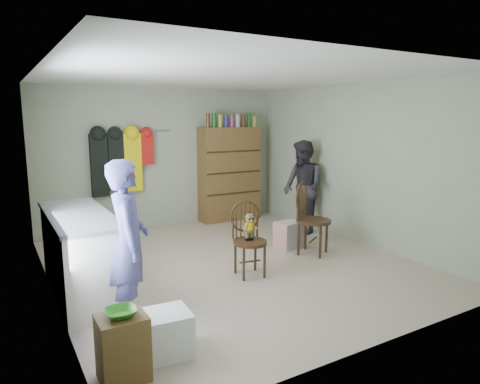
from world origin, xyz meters
TOP-DOWN VIEW (x-y plane):
  - ground_plane at (0.00, 0.00)m, footprint 5.00×5.00m
  - room_walls at (0.00, 0.53)m, footprint 5.00×5.00m
  - counter at (-1.95, 0.00)m, footprint 0.64×1.86m
  - stool at (-1.99, -1.86)m, footprint 0.36×0.31m
  - bowl at (-1.99, -1.86)m, footprint 0.24×0.24m
  - plastic_tub at (-1.58, -1.68)m, footprint 0.42×0.40m
  - chair_front at (-0.01, -0.45)m, footprint 0.48×0.48m
  - chair_far at (1.21, -0.16)m, footprint 0.65×0.65m
  - striped_bag at (1.11, 0.19)m, footprint 0.43×0.36m
  - person_left at (-1.67, -0.95)m, footprint 0.51×0.66m
  - person_right at (1.87, 0.82)m, footprint 0.70×0.85m
  - dresser at (1.25, 2.30)m, footprint 1.20×0.39m
  - coat_rack at (-0.83, 2.38)m, footprint 1.42×0.12m

SIDE VIEW (x-z plane):
  - ground_plane at x=0.00m, z-range 0.00..0.00m
  - plastic_tub at x=-1.58m, z-range 0.00..0.37m
  - striped_bag at x=1.11m, z-range 0.00..0.41m
  - stool at x=-1.99m, z-range 0.00..0.51m
  - counter at x=-1.95m, z-range 0.00..0.94m
  - chair_front at x=-0.01m, z-range 0.06..1.00m
  - bowl at x=-1.99m, z-range 0.51..0.57m
  - chair_far at x=1.21m, z-range 0.04..1.10m
  - person_right at x=1.87m, z-range 0.00..1.60m
  - person_left at x=-1.67m, z-range 0.00..1.60m
  - dresser at x=1.25m, z-range -0.12..1.95m
  - coat_rack at x=-0.83m, z-range 0.70..1.80m
  - room_walls at x=0.00m, z-range -0.92..4.08m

